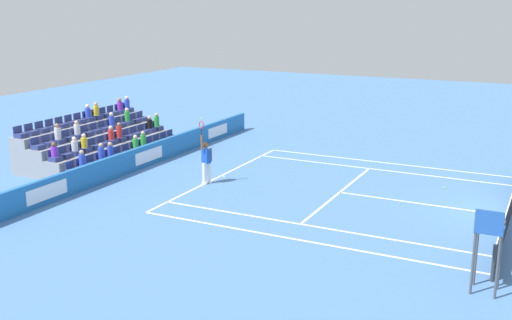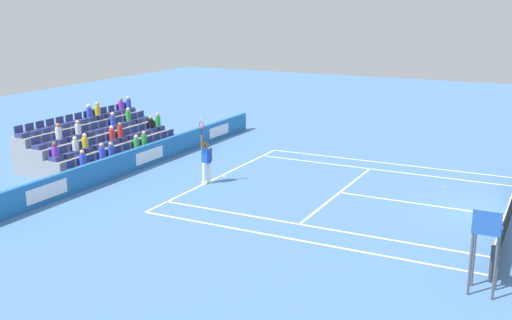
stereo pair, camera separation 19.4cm
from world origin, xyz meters
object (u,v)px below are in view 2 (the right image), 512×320
at_px(loose_tennis_ball, 445,188).
at_px(tennis_player, 206,161).
at_px(umpire_chair, 486,239).
at_px(tennis_net, 512,204).

bearing_deg(loose_tennis_ball, tennis_player, -67.56).
bearing_deg(loose_tennis_ball, umpire_chair, 15.83).
distance_m(tennis_player, loose_tennis_ball, 9.90).
height_order(tennis_net, loose_tennis_ball, tennis_net).
bearing_deg(tennis_net, umpire_chair, -1.03).
height_order(tennis_net, umpire_chair, umpire_chair).
relative_size(tennis_net, loose_tennis_ball, 176.03).
height_order(tennis_player, umpire_chair, tennis_player).
relative_size(tennis_player, umpire_chair, 1.22).
bearing_deg(tennis_net, loose_tennis_ball, -131.87).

